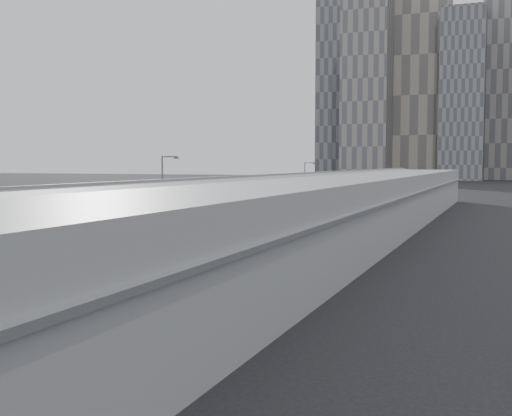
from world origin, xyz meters
The scene contains 18 objects.
sidewalk centered at (9.00, 55.00, 0.06)m, with size 10.00×170.00×0.12m, color gray.
lane_line centered at (-1.50, 55.00, 0.01)m, with size 0.12×160.00×0.02m, color gold.
depot centered at (12.99, 55.00, 3.51)m, with size 12.45×160.40×7.20m.
skyline centered at (-2.90, 324.16, 50.85)m, with size 145.00×64.00×120.00m.
bus_2 centered at (2.56, 34.92, 1.64)m, with size 3.56×13.41×3.88m.
bus_3 centered at (1.69, 48.65, 1.67)m, with size 4.07×13.77×3.97m.
bus_4 centered at (2.28, 63.35, 1.70)m, with size 3.15×13.85×4.03m.
bus_5 centered at (2.33, 75.19, 1.57)m, with size 3.76×12.93×3.73m.
bus_6 centered at (1.65, 89.54, 1.49)m, with size 2.72×12.16×3.54m.
bus_7 centered at (2.16, 105.35, 1.51)m, with size 2.74×12.24×3.57m.
tree_1 centered at (6.25, 30.16, 3.34)m, with size 1.10×1.10×4.03m.
tree_2 centered at (5.54, 59.74, 3.82)m, with size 2.51×2.51×5.09m.
tree_3 centered at (5.42, 80.25, 3.92)m, with size 2.76×2.76×5.31m.
tree_4 centered at (5.92, 104.91, 3.71)m, with size 1.76×1.76×4.63m.
street_lamp_near centered at (-4.81, 50.66, 5.22)m, with size 2.04×0.22×9.05m.
street_lamp_far centered at (-3.60, 97.71, 4.88)m, with size 2.04×0.22×8.40m.
shipping_container centered at (-4.86, 103.51, 1.15)m, with size 2.22×6.55×2.29m, color #13401A.
suv centered at (-4.85, 121.78, 0.84)m, with size 2.78×6.04×1.68m, color black.
Camera 1 is at (29.02, -8.70, 8.32)m, focal length 45.00 mm.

